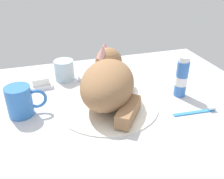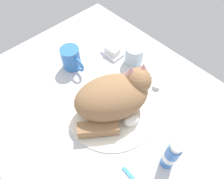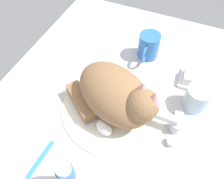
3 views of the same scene
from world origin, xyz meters
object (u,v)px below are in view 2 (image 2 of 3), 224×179
faucet (145,78)px  soap_bar (112,50)px  rinse_cup (134,55)px  toothpaste_bottle (171,155)px  coffee_mug (71,58)px  cat (115,96)px

faucet → soap_bar: 20.65cm
faucet → rinse_cup: bearing=155.6°
rinse_cup → toothpaste_bottle: bearing=-33.2°
coffee_mug → soap_bar: 18.51cm
coffee_mug → soap_bar: size_ratio=2.01×
faucet → coffee_mug: bearing=-149.4°
soap_bar → toothpaste_bottle: size_ratio=0.41×
coffee_mug → faucet: bearing=30.6°
toothpaste_bottle → rinse_cup: bearing=146.8°
rinse_cup → soap_bar: bearing=-159.6°
rinse_cup → soap_bar: (-9.60, -3.57, -1.45)cm
faucet → soap_bar: bearing=176.1°
faucet → toothpaste_bottle: (26.18, -19.33, 4.20)cm
cat → soap_bar: size_ratio=5.30×
rinse_cup → cat: bearing=-62.6°
toothpaste_bottle → soap_bar: bearing=156.1°
coffee_mug → soap_bar: coffee_mug is taller
cat → rinse_cup: bearing=117.4°
cat → coffee_mug: size_ratio=2.64×
cat → toothpaste_bottle: size_ratio=2.20×
rinse_cup → toothpaste_bottle: size_ratio=0.55×
soap_bar → rinse_cup: bearing=20.4°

